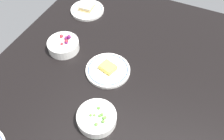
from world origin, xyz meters
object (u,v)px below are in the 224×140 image
plate_cheese (108,69)px  bowl_berries (63,45)px  bowl_peas (97,118)px  plate_sandwich (87,9)px

plate_cheese → bowl_berries: bowl_berries is taller
plate_cheese → bowl_berries: size_ratio=1.32×
bowl_peas → bowl_berries: 45.66cm
bowl_peas → plate_cheese: (26.12, 7.29, -1.35)cm
plate_sandwich → plate_cheese: 49.02cm
plate_cheese → plate_sandwich: bearing=40.7°
bowl_peas → plate_cheese: 27.15cm
plate_sandwich → plate_cheese: bearing=-139.3°
plate_cheese → bowl_peas: bearing=-164.4°
bowl_berries → plate_sandwich: bearing=7.8°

